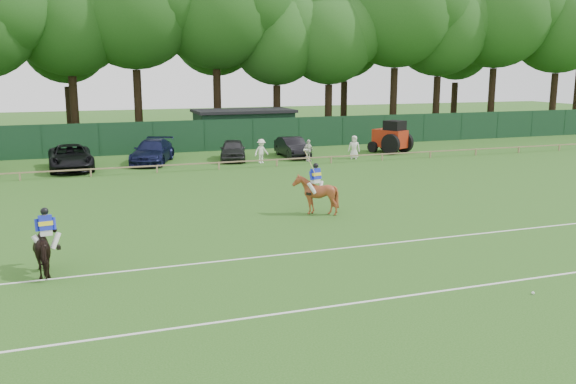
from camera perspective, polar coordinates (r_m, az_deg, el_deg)
name	(u,v)px	position (r m, az deg, el deg)	size (l,w,h in m)	color
ground	(302,244)	(23.03, 1.32, -4.91)	(160.00, 160.00, 0.00)	#1E4C14
horse_dark	(48,249)	(21.10, -21.58, -5.01)	(0.87, 1.91, 1.61)	black
horse_chestnut	(315,194)	(27.53, 2.59, -0.23)	(1.47, 1.65, 1.82)	brown
suv_black	(71,157)	(42.13, -19.67, 3.07)	(2.69, 5.82, 1.62)	black
sedan_navy	(152,152)	(43.50, -12.57, 3.71)	(2.27, 5.60, 1.62)	#12173A
hatch_grey	(233,150)	(44.04, -5.18, 3.95)	(1.76, 4.38, 1.49)	#2B2B2D
estate_black	(292,147)	(45.48, 0.40, 4.22)	(1.55, 4.44, 1.46)	black
spectator_left	(261,151)	(42.52, -2.51, 3.84)	(1.08, 0.62, 1.67)	white
spectator_mid	(308,150)	(43.30, 1.91, 3.90)	(0.91, 0.38, 1.55)	silver
spectator_right	(354,147)	(44.76, 6.20, 4.19)	(0.83, 0.54, 1.70)	white
rider_dark	(46,227)	(20.90, -21.72, -3.10)	(0.93, 0.43, 1.41)	silver
rider_chestnut	(316,177)	(27.37, 2.62, 1.40)	(0.98, 0.53, 2.05)	silver
polo_ball	(533,293)	(19.46, 21.95, -8.76)	(0.09, 0.09, 0.09)	silver
pitch_lines	(340,273)	(19.95, 4.92, -7.55)	(60.00, 5.10, 0.01)	silver
pitch_rail	(204,163)	(39.90, -7.89, 2.67)	(62.10, 0.10, 0.50)	#997F5B
perimeter_fence	(180,137)	(48.57, -10.09, 5.12)	(92.08, 0.08, 2.50)	#14351E
utility_shed	(244,127)	(52.74, -4.18, 6.08)	(8.40, 4.40, 3.04)	#14331E
tree_row	(187,140)	(56.89, -9.40, 4.79)	(96.00, 12.00, 21.00)	#26561C
tractor	(392,138)	(48.39, 9.67, 5.05)	(3.08, 3.56, 2.53)	#9F240E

